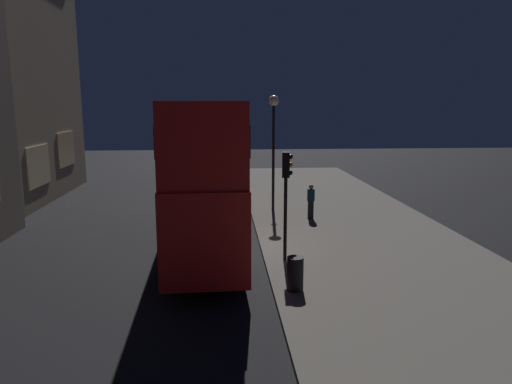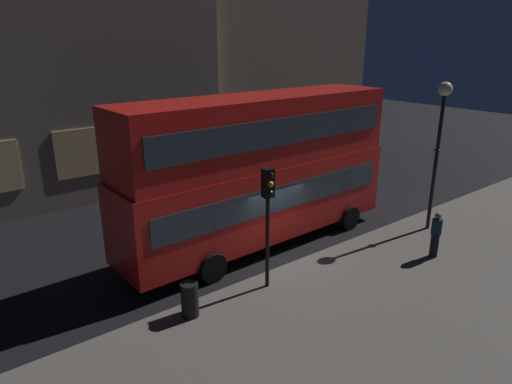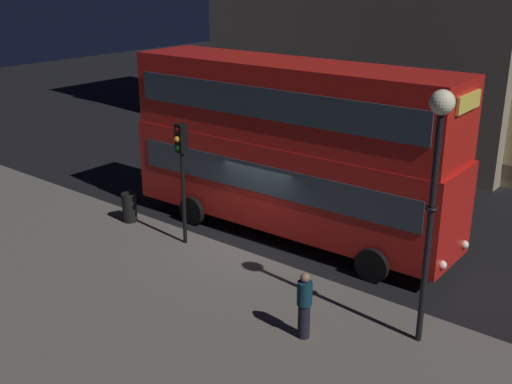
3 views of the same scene
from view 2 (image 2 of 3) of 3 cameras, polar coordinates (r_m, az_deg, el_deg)
name	(u,v)px [view 2 (image 2 of 3)]	position (r m, az deg, el deg)	size (l,w,h in m)	color
ground_plane	(275,256)	(16.43, 2.42, -8.03)	(80.00, 80.00, 0.00)	black
sidewalk_slab	(395,320)	(13.50, 16.95, -15.06)	(44.00, 8.42, 0.12)	#5B564F
building_with_clock	(41,4)	(25.07, -25.25, 20.44)	(14.71, 7.57, 17.78)	gray
building_plain_facade	(227,22)	(31.16, -3.66, 20.43)	(17.14, 8.81, 16.78)	tan
double_decker_bus	(260,165)	(16.37, 0.45, 3.33)	(11.07, 3.01, 5.52)	red
traffic_light_near_kerb	(268,204)	(13.23, 1.51, -1.45)	(0.35, 0.38, 3.75)	black
street_lamp	(441,123)	(18.58, 22.08, 8.04)	(0.52, 0.52, 5.76)	black
pedestrian	(436,234)	(16.98, 21.51, -4.93)	(0.35, 0.35, 1.63)	black
litter_bin	(190,300)	(12.90, -8.27, -13.15)	(0.48, 0.48, 0.99)	black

